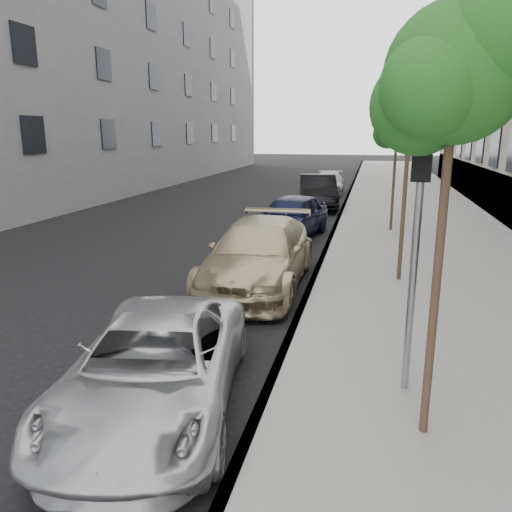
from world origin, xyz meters
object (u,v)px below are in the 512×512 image
(tree_near, at_px, (458,73))
(suv, at_px, (259,254))
(minivan, at_px, (155,365))
(sedan_blue, at_px, (291,216))
(tree_far, at_px, (398,125))
(sedan_black, at_px, (318,192))
(tree_mid, at_px, (413,90))
(sedan_rear, at_px, (329,183))
(signal_pole, at_px, (416,240))

(tree_near, bearing_deg, suv, 120.39)
(minivan, relative_size, sedan_blue, 1.03)
(tree_near, distance_m, tree_far, 13.00)
(tree_near, height_order, sedan_black, tree_near)
(sedan_blue, bearing_deg, tree_mid, -45.27)
(sedan_black, bearing_deg, tree_far, -68.96)
(sedan_rear, bearing_deg, sedan_black, -91.64)
(tree_near, xyz_separation_m, tree_mid, (-0.00, 6.50, 0.33))
(tree_mid, height_order, tree_far, tree_mid)
(tree_far, relative_size, minivan, 1.00)
(sedan_black, height_order, sedan_rear, sedan_black)
(signal_pole, bearing_deg, sedan_rear, 105.75)
(sedan_rear, bearing_deg, signal_pole, -84.13)
(signal_pole, height_order, sedan_rear, signal_pole)
(tree_near, distance_m, tree_mid, 6.51)
(tree_far, height_order, minivan, tree_far)
(tree_mid, relative_size, sedan_rear, 1.20)
(tree_near, bearing_deg, sedan_rear, 97.63)
(tree_far, xyz_separation_m, sedan_black, (-3.33, 5.69, -3.06))
(sedan_rear, bearing_deg, tree_near, -84.00)
(signal_pole, distance_m, minivan, 3.79)
(suv, relative_size, sedan_black, 1.11)
(tree_mid, distance_m, sedan_rear, 19.03)
(tree_far, bearing_deg, suv, -114.42)
(tree_mid, distance_m, minivan, 8.36)
(minivan, distance_m, sedan_blue, 11.44)
(tree_far, relative_size, sedan_black, 0.94)
(tree_mid, bearing_deg, signal_pole, -91.97)
(tree_far, xyz_separation_m, sedan_rear, (-3.33, 11.83, -3.22))
(minivan, height_order, sedan_blue, sedan_blue)
(tree_mid, relative_size, sedan_blue, 1.18)
(signal_pole, distance_m, sedan_blue, 10.98)
(tree_near, xyz_separation_m, sedan_rear, (-3.33, 24.83, -3.56))
(tree_mid, distance_m, signal_pole, 5.94)
(tree_mid, relative_size, sedan_black, 1.09)
(minivan, bearing_deg, tree_near, -8.99)
(minivan, bearing_deg, signal_pole, 8.36)
(suv, xyz_separation_m, sedan_black, (0.00, 13.02, 0.02))
(sedan_blue, xyz_separation_m, sedan_black, (0.14, 7.30, 0.04))
(tree_far, height_order, sedan_rear, tree_far)
(tree_far, distance_m, sedan_blue, 4.92)
(tree_near, xyz_separation_m, sedan_black, (-3.33, 18.69, -3.40))
(sedan_blue, distance_m, sedan_rear, 13.44)
(sedan_blue, xyz_separation_m, sedan_rear, (0.14, 13.44, -0.12))
(tree_mid, relative_size, minivan, 1.15)
(suv, bearing_deg, sedan_blue, 90.86)
(tree_near, bearing_deg, sedan_blue, 106.92)
(sedan_black, bearing_deg, sedan_blue, -100.35)
(tree_near, distance_m, sedan_black, 19.29)
(sedan_black, distance_m, sedan_rear, 6.14)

